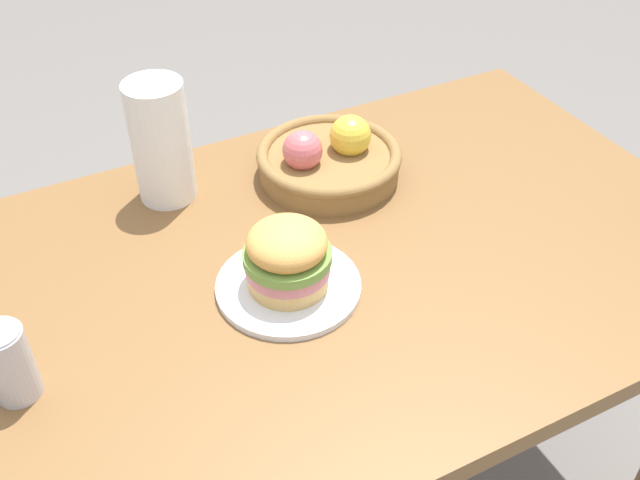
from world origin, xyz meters
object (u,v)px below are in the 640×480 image
(fruit_basket, at_px, (329,159))
(paper_towel_roll, at_px, (161,142))
(plate, at_px, (288,286))
(soda_can, at_px, (9,363))
(sandwich, at_px, (287,256))

(fruit_basket, distance_m, paper_towel_roll, 0.33)
(plate, bearing_deg, soda_can, -177.39)
(soda_can, distance_m, paper_towel_roll, 0.51)
(soda_can, height_order, fruit_basket, soda_can)
(paper_towel_roll, bearing_deg, fruit_basket, -15.21)
(sandwich, relative_size, paper_towel_roll, 0.61)
(sandwich, bearing_deg, paper_towel_roll, 105.16)
(plate, height_order, sandwich, sandwich)
(sandwich, height_order, fruit_basket, sandwich)
(sandwich, distance_m, soda_can, 0.44)
(plate, relative_size, paper_towel_roll, 1.02)
(soda_can, relative_size, fruit_basket, 0.43)
(sandwich, relative_size, soda_can, 1.16)
(soda_can, bearing_deg, paper_towel_roll, 46.93)
(soda_can, bearing_deg, fruit_basket, 23.52)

